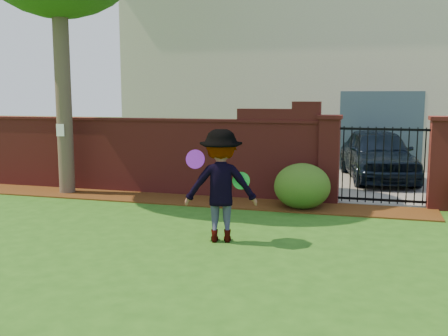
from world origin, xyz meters
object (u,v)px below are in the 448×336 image
(car, at_px, (380,155))
(frisbee_green, at_px, (241,181))
(man, at_px, (221,186))
(frisbee_purple, at_px, (195,159))

(car, relative_size, frisbee_green, 14.84)
(man, bearing_deg, frisbee_green, 176.73)
(man, bearing_deg, frisbee_purple, 6.18)
(frisbee_green, bearing_deg, car, 71.93)
(car, distance_m, frisbee_green, 6.97)
(car, xyz_separation_m, man, (-2.47, -6.69, 0.19))
(car, height_order, man, man)
(man, xyz_separation_m, frisbee_green, (0.31, 0.07, 0.09))
(car, bearing_deg, frisbee_green, -119.03)
(man, relative_size, frisbee_purple, 5.96)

